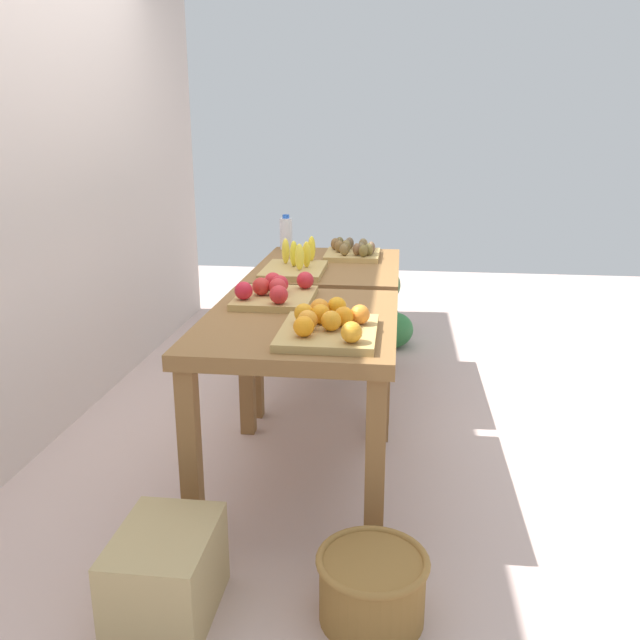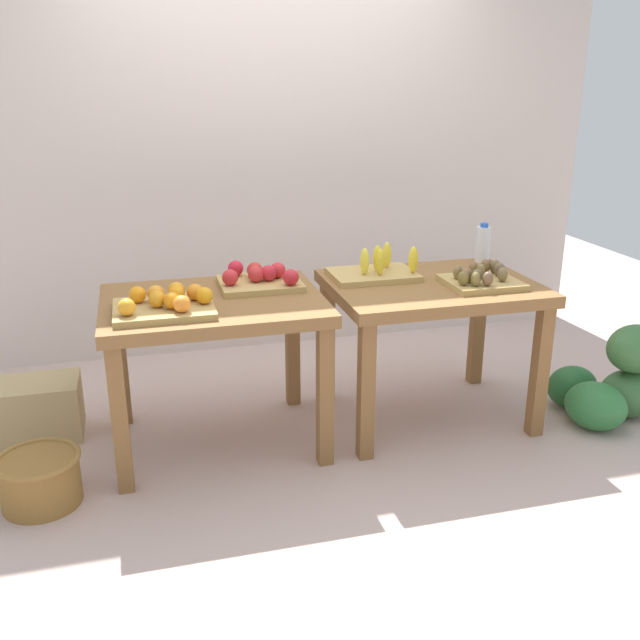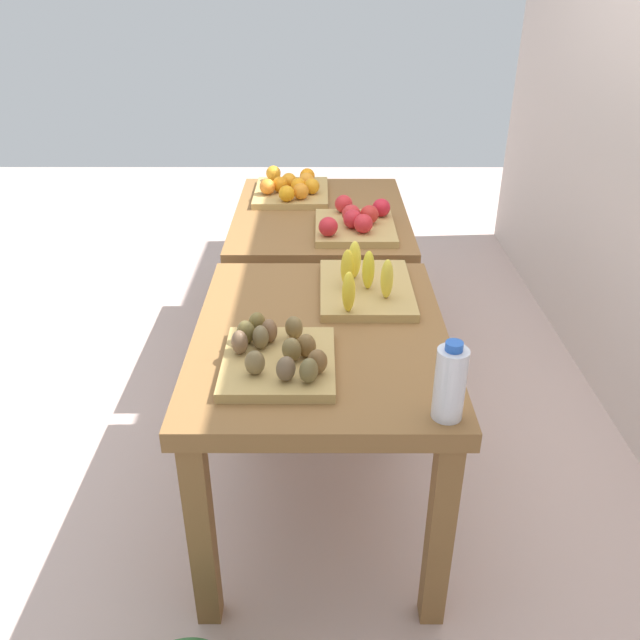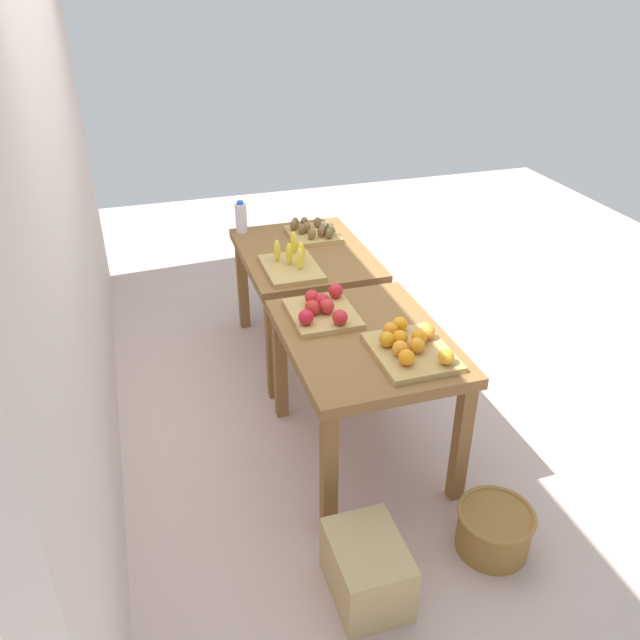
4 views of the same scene
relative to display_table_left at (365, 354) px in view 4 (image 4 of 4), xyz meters
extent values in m
plane|color=#C5A99F|center=(0.56, 0.00, -0.64)|extent=(8.00, 8.00, 0.00)
cube|color=beige|center=(0.56, 1.35, 0.86)|extent=(4.40, 0.12, 3.00)
cube|color=brown|center=(0.00, 0.00, 0.08)|extent=(1.04, 0.80, 0.06)
cube|color=brown|center=(-0.46, -0.34, -0.30)|extent=(0.07, 0.07, 0.70)
cube|color=brown|center=(0.46, -0.34, -0.30)|extent=(0.07, 0.07, 0.70)
cube|color=brown|center=(-0.46, 0.34, -0.30)|extent=(0.07, 0.07, 0.70)
cube|color=brown|center=(0.46, 0.34, -0.30)|extent=(0.07, 0.07, 0.70)
cube|color=brown|center=(1.12, 0.00, 0.08)|extent=(1.04, 0.80, 0.06)
cube|color=brown|center=(0.66, -0.34, -0.30)|extent=(0.07, 0.07, 0.70)
cube|color=brown|center=(1.58, -0.34, -0.30)|extent=(0.07, 0.07, 0.70)
cube|color=brown|center=(0.66, 0.34, -0.30)|extent=(0.07, 0.07, 0.70)
cube|color=brown|center=(1.58, 0.34, -0.30)|extent=(0.07, 0.07, 0.70)
cube|color=tan|center=(-0.23, -0.15, 0.13)|extent=(0.44, 0.36, 0.03)
sphere|color=orange|center=(-0.26, -0.07, 0.18)|extent=(0.10, 0.10, 0.08)
sphere|color=orange|center=(-0.17, -0.11, 0.18)|extent=(0.11, 0.11, 0.08)
sphere|color=orange|center=(-0.16, -0.26, 0.18)|extent=(0.08, 0.08, 0.08)
sphere|color=orange|center=(-0.05, -0.16, 0.18)|extent=(0.10, 0.10, 0.08)
sphere|color=orange|center=(-0.09, -0.09, 0.18)|extent=(0.10, 0.10, 0.08)
sphere|color=orange|center=(-0.26, -0.16, 0.18)|extent=(0.09, 0.09, 0.08)
sphere|color=orange|center=(-0.34, -0.07, 0.18)|extent=(0.08, 0.08, 0.08)
sphere|color=orange|center=(-0.20, -0.20, 0.18)|extent=(0.09, 0.09, 0.08)
sphere|color=orange|center=(-0.39, -0.24, 0.18)|extent=(0.11, 0.11, 0.08)
sphere|color=orange|center=(-0.17, -0.04, 0.18)|extent=(0.09, 0.09, 0.08)
cube|color=tan|center=(0.25, 0.15, 0.13)|extent=(0.40, 0.34, 0.03)
sphere|color=red|center=(0.35, 0.18, 0.18)|extent=(0.10, 0.10, 0.08)
sphere|color=red|center=(0.24, 0.21, 0.18)|extent=(0.11, 0.11, 0.08)
sphere|color=red|center=(0.10, 0.10, 0.18)|extent=(0.09, 0.09, 0.08)
sphere|color=red|center=(0.23, 0.13, 0.18)|extent=(0.08, 0.08, 0.08)
sphere|color=red|center=(0.15, 0.27, 0.18)|extent=(0.11, 0.11, 0.08)
sphere|color=red|center=(0.30, 0.13, 0.18)|extent=(0.09, 0.09, 0.08)
sphere|color=red|center=(0.39, 0.03, 0.18)|extent=(0.09, 0.09, 0.08)
cube|color=tan|center=(0.86, 0.16, 0.13)|extent=(0.44, 0.32, 0.03)
ellipsoid|color=yellow|center=(1.05, 0.09, 0.21)|extent=(0.06, 0.05, 0.14)
ellipsoid|color=yellow|center=(0.88, 0.16, 0.21)|extent=(0.06, 0.05, 0.14)
ellipsoid|color=yellow|center=(0.95, 0.22, 0.21)|extent=(0.05, 0.04, 0.14)
ellipsoid|color=yellow|center=(0.79, 0.12, 0.21)|extent=(0.06, 0.07, 0.14)
ellipsoid|color=yellow|center=(0.87, 0.09, 0.21)|extent=(0.06, 0.07, 0.14)
cube|color=tan|center=(1.33, -0.12, 0.13)|extent=(0.36, 0.32, 0.03)
ellipsoid|color=brown|center=(1.24, -0.15, 0.18)|extent=(0.06, 0.06, 0.07)
ellipsoid|color=brown|center=(1.20, -0.19, 0.18)|extent=(0.07, 0.07, 0.07)
ellipsoid|color=brown|center=(1.22, -0.08, 0.18)|extent=(0.07, 0.07, 0.07)
ellipsoid|color=brown|center=(1.45, -0.09, 0.18)|extent=(0.07, 0.07, 0.07)
ellipsoid|color=brown|center=(1.45, -0.03, 0.18)|extent=(0.07, 0.07, 0.07)
ellipsoid|color=brown|center=(1.41, -0.01, 0.18)|extent=(0.06, 0.06, 0.07)
ellipsoid|color=olive|center=(1.35, -0.08, 0.18)|extent=(0.06, 0.07, 0.07)
ellipsoid|color=brown|center=(1.42, -0.18, 0.18)|extent=(0.06, 0.06, 0.07)
ellipsoid|color=brown|center=(1.28, -0.17, 0.18)|extent=(0.06, 0.05, 0.07)
ellipsoid|color=brown|center=(1.31, -0.23, 0.18)|extent=(0.06, 0.06, 0.07)
ellipsoid|color=brown|center=(1.25, -0.22, 0.18)|extent=(0.07, 0.07, 0.07)
ellipsoid|color=brown|center=(1.33, -0.04, 0.18)|extent=(0.06, 0.07, 0.07)
cylinder|color=silver|center=(1.57, 0.32, 0.21)|extent=(0.08, 0.08, 0.20)
cylinder|color=blue|center=(1.57, 0.32, 0.32)|extent=(0.04, 0.04, 0.02)
ellipsoid|color=#376537|center=(2.18, -0.29, -0.51)|extent=(0.36, 0.32, 0.26)
ellipsoid|color=#25612F|center=(1.95, -0.11, -0.53)|extent=(0.29, 0.24, 0.24)
ellipsoid|color=#2E7137|center=(1.91, -0.37, -0.52)|extent=(0.40, 0.41, 0.26)
ellipsoid|color=#376634|center=(2.18, -0.29, -0.25)|extent=(0.31, 0.26, 0.26)
cylinder|color=olive|center=(-0.81, -0.35, -0.54)|extent=(0.34, 0.34, 0.21)
torus|color=olive|center=(-0.81, -0.35, -0.43)|extent=(0.36, 0.36, 0.02)
cube|color=tan|center=(-0.87, 0.30, -0.50)|extent=(0.40, 0.30, 0.30)
camera|label=1|loc=(-2.59, -0.40, 0.87)|focal=37.18mm
camera|label=2|loc=(-0.33, -3.20, 1.10)|focal=39.47mm
camera|label=3|loc=(2.91, 0.00, 1.13)|focal=36.62mm
camera|label=4|loc=(-2.59, 1.04, 1.78)|focal=36.16mm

